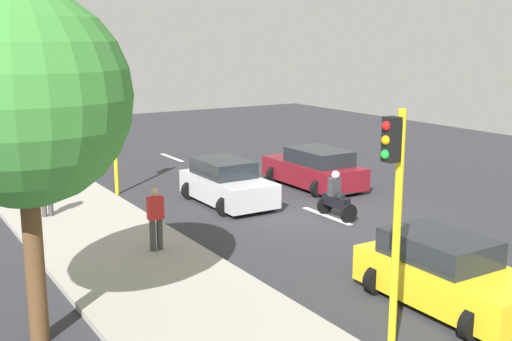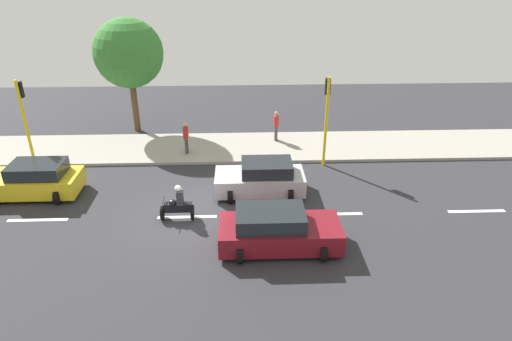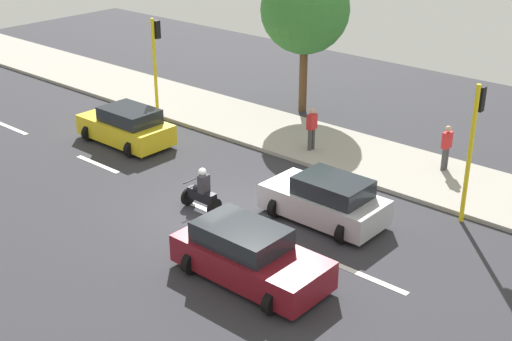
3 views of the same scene
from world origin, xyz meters
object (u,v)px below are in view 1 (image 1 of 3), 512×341
street_tree_center (22,99)px  motorcycle (336,198)px  traffic_light_midblock (394,201)px  pedestrian_near_signal (46,188)px  car_silver (227,183)px  pedestrian_by_tree (156,217)px  traffic_light_corner (111,115)px  car_maroon (315,169)px  car_yellow_cab (446,274)px

street_tree_center → motorcycle: bearing=-160.2°
motorcycle → traffic_light_midblock: 9.37m
pedestrian_near_signal → car_silver: bearing=169.3°
pedestrian_near_signal → pedestrian_by_tree: bearing=108.6°
pedestrian_near_signal → street_tree_center: bearing=75.0°
pedestrian_near_signal → traffic_light_corner: size_ratio=0.38×
car_maroon → pedestrian_near_signal: bearing=-4.1°
street_tree_center → traffic_light_corner: bearing=-116.4°
car_yellow_cab → pedestrian_by_tree: pedestrian_by_tree is taller
car_yellow_cab → pedestrian_near_signal: size_ratio=2.39×
traffic_light_corner → street_tree_center: size_ratio=0.69×
pedestrian_by_tree → traffic_light_corner: size_ratio=0.38×
car_yellow_cab → street_tree_center: bearing=-20.4°
car_yellow_cab → traffic_light_corner: bearing=-78.6°
car_yellow_cab → traffic_light_midblock: bearing=21.7°
car_silver → motorcycle: 4.02m
car_silver → car_maroon: (-4.10, -0.39, 0.00)m
car_maroon → street_tree_center: bearing=31.6°
car_maroon → pedestrian_by_tree: size_ratio=2.59×
car_silver → street_tree_center: 11.39m
traffic_light_midblock → street_tree_center: (5.15, -3.97, 1.67)m
pedestrian_by_tree → traffic_light_corner: 7.37m
pedestrian_by_tree → street_tree_center: (3.82, 3.35, 3.54)m
car_silver → pedestrian_near_signal: 5.95m
pedestrian_near_signal → car_yellow_cab: bearing=116.9°
street_tree_center → traffic_light_midblock: bearing=142.3°
car_silver → pedestrian_near_signal: bearing=-10.7°
motorcycle → pedestrian_by_tree: 6.31m
traffic_light_corner → street_tree_center: bearing=63.6°
traffic_light_corner → traffic_light_midblock: (0.00, 14.32, 0.00)m
car_yellow_cab → pedestrian_near_signal: (5.63, -11.09, 0.35)m
pedestrian_by_tree → street_tree_center: street_tree_center is taller
pedestrian_by_tree → street_tree_center: bearing=41.3°
pedestrian_by_tree → traffic_light_corner: (-1.33, -7.00, 1.87)m
traffic_light_midblock → pedestrian_near_signal: bearing=-76.4°
car_silver → traffic_light_midblock: traffic_light_midblock is taller
car_yellow_cab → traffic_light_midblock: 3.64m
traffic_light_midblock → traffic_light_corner: bearing=-90.0°
pedestrian_near_signal → pedestrian_by_tree: (-1.62, 4.83, 0.00)m
pedestrian_near_signal → traffic_light_corner: traffic_light_corner is taller
pedestrian_by_tree → motorcycle: bearing=-177.4°
car_maroon → traffic_light_midblock: size_ratio=0.97×
street_tree_center → car_silver: bearing=-138.6°
car_maroon → motorcycle: (2.02, 3.83, -0.07)m
car_silver → traffic_light_midblock: bearing=75.3°
car_yellow_cab → motorcycle: motorcycle is taller
car_silver → traffic_light_corner: traffic_light_corner is taller
car_maroon → traffic_light_corner: bearing=-22.5°
traffic_light_midblock → street_tree_center: bearing=-37.7°
motorcycle → car_maroon: bearing=-117.9°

